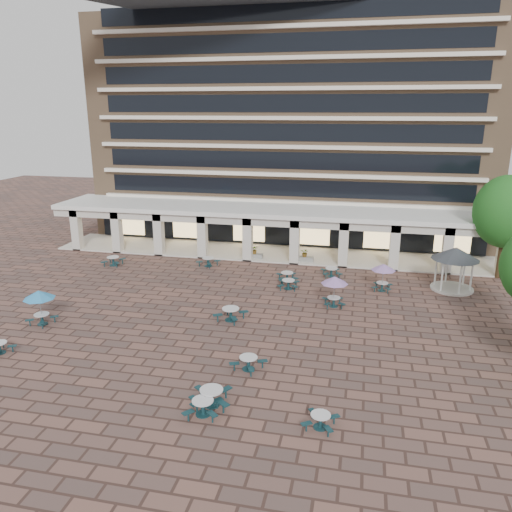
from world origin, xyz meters
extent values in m
plane|color=brown|center=(0.00, 0.00, 0.00)|extent=(120.00, 120.00, 0.00)
cube|color=#937253|center=(0.00, 25.50, 11.00)|extent=(40.00, 15.00, 22.00)
cube|color=silver|center=(0.00, 17.75, 4.50)|extent=(36.80, 0.50, 0.35)
cube|color=black|center=(0.00, 17.98, 5.80)|extent=(35.20, 0.05, 1.60)
cube|color=silver|center=(0.00, 17.75, 7.10)|extent=(36.80, 0.50, 0.35)
cube|color=black|center=(0.00, 17.98, 8.40)|extent=(35.20, 0.05, 1.60)
cube|color=silver|center=(0.00, 17.75, 9.70)|extent=(36.80, 0.50, 0.35)
cube|color=black|center=(0.00, 17.98, 11.00)|extent=(35.20, 0.05, 1.60)
cube|color=silver|center=(0.00, 17.75, 12.30)|extent=(36.80, 0.50, 0.35)
cube|color=black|center=(0.00, 17.98, 13.60)|extent=(35.20, 0.05, 1.60)
cube|color=silver|center=(0.00, 17.75, 14.90)|extent=(36.80, 0.50, 0.35)
cube|color=black|center=(0.00, 17.98, 16.20)|extent=(35.20, 0.05, 1.60)
cube|color=silver|center=(0.00, 17.75, 17.50)|extent=(36.80, 0.50, 0.35)
cube|color=black|center=(0.00, 17.98, 18.80)|extent=(35.20, 0.05, 1.60)
cube|color=silver|center=(0.00, 17.75, 20.10)|extent=(36.80, 0.50, 0.35)
cube|color=black|center=(0.00, 17.98, 21.40)|extent=(35.20, 0.05, 1.60)
cube|color=white|center=(0.00, 15.00, 4.20)|extent=(42.00, 6.60, 0.40)
cube|color=beige|center=(0.00, 12.15, 3.75)|extent=(42.00, 0.30, 0.90)
cube|color=black|center=(0.00, 17.70, 1.80)|extent=(38.00, 0.15, 3.20)
cube|color=beige|center=(0.00, 15.00, 0.06)|extent=(42.00, 6.00, 0.12)
cube|color=beige|center=(-19.00, 12.40, 2.00)|extent=(0.80, 0.80, 4.00)
cube|color=beige|center=(-14.78, 12.40, 2.00)|extent=(0.80, 0.80, 4.00)
cube|color=beige|center=(-10.56, 12.40, 2.00)|extent=(0.80, 0.80, 4.00)
cube|color=beige|center=(-6.33, 12.40, 2.00)|extent=(0.80, 0.80, 4.00)
cube|color=beige|center=(-2.11, 12.40, 2.00)|extent=(0.80, 0.80, 4.00)
cube|color=beige|center=(2.11, 12.40, 2.00)|extent=(0.80, 0.80, 4.00)
cube|color=beige|center=(6.33, 12.40, 2.00)|extent=(0.80, 0.80, 4.00)
cube|color=beige|center=(10.56, 12.40, 2.00)|extent=(0.80, 0.80, 4.00)
cube|color=beige|center=(14.78, 12.40, 2.00)|extent=(0.80, 0.80, 4.00)
cube|color=beige|center=(19.00, 12.40, 2.00)|extent=(0.80, 0.80, 4.00)
cube|color=#FFD88C|center=(-16.00, 17.55, 1.60)|extent=(3.20, 0.08, 2.40)
cube|color=#FFD88C|center=(-9.60, 17.55, 1.60)|extent=(3.20, 0.08, 2.40)
cube|color=#FFD88C|center=(-3.20, 17.55, 1.60)|extent=(3.20, 0.08, 2.40)
cube|color=#FFD88C|center=(3.20, 17.55, 1.60)|extent=(3.20, 0.08, 2.40)
cube|color=#FFD88C|center=(9.60, 17.55, 1.60)|extent=(3.20, 0.08, 2.40)
cube|color=#FFD88C|center=(16.00, 17.55, 1.60)|extent=(3.20, 0.08, 2.40)
cylinder|color=#163F43|center=(-11.66, -7.83, 0.02)|extent=(0.60, 0.60, 0.03)
cylinder|color=#163F43|center=(-11.66, -7.83, 0.28)|extent=(0.15, 0.15, 0.56)
cube|color=#163F43|center=(-11.05, -7.57, 0.37)|extent=(0.52, 0.41, 0.04)
cylinder|color=#163F43|center=(-11.05, -7.57, 0.18)|extent=(0.07, 0.07, 0.36)
cube|color=#163F43|center=(-11.92, -7.22, 0.37)|extent=(0.41, 0.52, 0.04)
cylinder|color=#163F43|center=(-11.92, -7.22, 0.18)|extent=(0.07, 0.07, 0.36)
cylinder|color=#163F43|center=(1.46, -10.20, 0.02)|extent=(0.76, 0.76, 0.04)
cylinder|color=#163F43|center=(1.46, -10.20, 0.36)|extent=(0.20, 0.20, 0.72)
cylinder|color=silver|center=(1.46, -10.20, 0.79)|extent=(1.09, 1.09, 0.05)
cube|color=#163F43|center=(1.95, -9.50, 0.48)|extent=(0.59, 0.67, 0.05)
cylinder|color=#163F43|center=(1.95, -9.50, 0.23)|extent=(0.09, 0.09, 0.46)
cube|color=#163F43|center=(0.76, -9.72, 0.48)|extent=(0.67, 0.59, 0.05)
cylinder|color=#163F43|center=(0.76, -9.72, 0.23)|extent=(0.09, 0.09, 0.46)
cube|color=#163F43|center=(0.98, -10.90, 0.48)|extent=(0.59, 0.67, 0.05)
cylinder|color=#163F43|center=(0.98, -10.90, 0.23)|extent=(0.09, 0.09, 0.46)
cube|color=#163F43|center=(2.16, -10.68, 0.48)|extent=(0.67, 0.59, 0.05)
cylinder|color=#163F43|center=(2.16, -10.68, 0.23)|extent=(0.09, 0.09, 0.46)
cylinder|color=#163F43|center=(1.31, -11.00, 0.02)|extent=(0.68, 0.68, 0.04)
cylinder|color=#163F43|center=(1.31, -11.00, 0.32)|extent=(0.18, 0.18, 0.65)
cylinder|color=silver|center=(1.31, -11.00, 0.71)|extent=(0.98, 0.98, 0.05)
cube|color=#163F43|center=(1.79, -10.41, 0.43)|extent=(0.55, 0.59, 0.05)
cylinder|color=#163F43|center=(1.79, -10.41, 0.21)|extent=(0.08, 0.08, 0.41)
cube|color=#163F43|center=(0.72, -10.52, 0.43)|extent=(0.59, 0.55, 0.05)
cylinder|color=#163F43|center=(0.72, -10.52, 0.21)|extent=(0.08, 0.08, 0.41)
cube|color=#163F43|center=(0.82, -11.59, 0.43)|extent=(0.55, 0.59, 0.05)
cylinder|color=#163F43|center=(0.82, -11.59, 0.21)|extent=(0.08, 0.08, 0.41)
cube|color=#163F43|center=(1.89, -11.48, 0.43)|extent=(0.59, 0.55, 0.05)
cylinder|color=#163F43|center=(1.89, -11.48, 0.21)|extent=(0.08, 0.08, 0.41)
cylinder|color=#163F43|center=(6.53, -10.84, 0.02)|extent=(0.61, 0.61, 0.03)
cylinder|color=#163F43|center=(6.53, -10.84, 0.29)|extent=(0.16, 0.16, 0.57)
cylinder|color=silver|center=(6.53, -10.84, 0.63)|extent=(0.87, 0.87, 0.04)
cube|color=#163F43|center=(7.09, -10.46, 0.38)|extent=(0.53, 0.47, 0.04)
cylinder|color=#163F43|center=(7.09, -10.46, 0.18)|extent=(0.07, 0.07, 0.36)
cube|color=#163F43|center=(6.15, -10.28, 0.38)|extent=(0.47, 0.53, 0.04)
cylinder|color=#163F43|center=(6.15, -10.28, 0.18)|extent=(0.07, 0.07, 0.36)
cube|color=#163F43|center=(5.97, -11.22, 0.38)|extent=(0.53, 0.47, 0.04)
cylinder|color=#163F43|center=(5.97, -11.22, 0.18)|extent=(0.07, 0.07, 0.36)
cube|color=#163F43|center=(6.92, -11.40, 0.38)|extent=(0.47, 0.53, 0.04)
cylinder|color=#163F43|center=(6.92, -11.40, 0.18)|extent=(0.07, 0.07, 0.36)
cylinder|color=#163F43|center=(-11.72, -3.87, 0.02)|extent=(0.65, 0.65, 0.04)
cylinder|color=#163F43|center=(-11.72, -3.87, 0.31)|extent=(0.17, 0.17, 0.62)
cylinder|color=silver|center=(-11.72, -3.87, 0.68)|extent=(0.93, 0.93, 0.05)
cube|color=#163F43|center=(-11.12, -3.46, 0.41)|extent=(0.57, 0.51, 0.05)
cylinder|color=#163F43|center=(-11.12, -3.46, 0.20)|extent=(0.07, 0.07, 0.39)
cube|color=#163F43|center=(-12.13, -3.27, 0.41)|extent=(0.51, 0.57, 0.05)
cylinder|color=#163F43|center=(-12.13, -3.27, 0.20)|extent=(0.07, 0.07, 0.39)
cube|color=#163F43|center=(-12.32, -4.28, 0.41)|extent=(0.57, 0.51, 0.05)
cylinder|color=#163F43|center=(-12.32, -4.28, 0.20)|extent=(0.07, 0.07, 0.39)
cube|color=#163F43|center=(-11.31, -4.47, 0.41)|extent=(0.51, 0.57, 0.05)
cylinder|color=#163F43|center=(-11.31, -4.47, 0.20)|extent=(0.07, 0.07, 0.39)
cylinder|color=gray|center=(-11.72, -3.87, 1.12)|extent=(0.05, 0.05, 2.24)
cone|color=#2E84C1|center=(-11.72, -3.87, 2.01)|extent=(1.96, 1.96, 0.51)
cylinder|color=#163F43|center=(-0.17, -0.72, 0.02)|extent=(0.77, 0.77, 0.04)
cylinder|color=#163F43|center=(-0.17, -0.72, 0.37)|extent=(0.20, 0.20, 0.73)
cylinder|color=silver|center=(-0.17, -0.72, 0.81)|extent=(1.11, 1.11, 0.06)
cube|color=#163F43|center=(0.58, -0.29, 0.49)|extent=(0.68, 0.57, 0.06)
cylinder|color=#163F43|center=(0.58, -0.29, 0.23)|extent=(0.09, 0.09, 0.46)
cube|color=#163F43|center=(-0.60, 0.03, 0.49)|extent=(0.57, 0.68, 0.06)
cylinder|color=#163F43|center=(-0.60, 0.03, 0.23)|extent=(0.09, 0.09, 0.46)
cube|color=#163F43|center=(-0.92, -1.14, 0.49)|extent=(0.68, 0.57, 0.06)
cylinder|color=#163F43|center=(-0.92, -1.14, 0.23)|extent=(0.09, 0.09, 0.46)
cube|color=#163F43|center=(0.25, -1.47, 0.49)|extent=(0.57, 0.68, 0.06)
cylinder|color=#163F43|center=(0.25, -1.47, 0.23)|extent=(0.09, 0.09, 0.46)
cylinder|color=#163F43|center=(6.18, 3.05, 0.02)|extent=(0.63, 0.63, 0.04)
cylinder|color=#163F43|center=(6.18, 3.05, 0.30)|extent=(0.16, 0.16, 0.59)
cylinder|color=silver|center=(6.18, 3.05, 0.65)|extent=(0.90, 0.90, 0.04)
cube|color=#163F43|center=(6.56, 3.64, 0.39)|extent=(0.48, 0.55, 0.04)
cylinder|color=#163F43|center=(6.56, 3.64, 0.19)|extent=(0.07, 0.07, 0.38)
cube|color=#163F43|center=(5.59, 3.43, 0.39)|extent=(0.55, 0.48, 0.04)
cylinder|color=#163F43|center=(5.59, 3.43, 0.19)|extent=(0.07, 0.07, 0.38)
cube|color=#163F43|center=(5.80, 2.47, 0.39)|extent=(0.48, 0.55, 0.04)
cylinder|color=#163F43|center=(5.80, 2.47, 0.19)|extent=(0.07, 0.07, 0.38)
cube|color=#163F43|center=(6.77, 2.67, 0.39)|extent=(0.55, 0.48, 0.04)
cylinder|color=#163F43|center=(6.77, 2.67, 0.19)|extent=(0.07, 0.07, 0.38)
cylinder|color=gray|center=(6.18, 3.05, 1.08)|extent=(0.04, 0.04, 2.15)
cone|color=#9871B4|center=(6.18, 3.05, 1.93)|extent=(1.88, 1.88, 0.49)
cylinder|color=#163F43|center=(2.38, -6.64, 0.02)|extent=(0.67, 0.67, 0.04)
cylinder|color=#163F43|center=(2.38, -6.64, 0.32)|extent=(0.17, 0.17, 0.63)
cylinder|color=silver|center=(2.38, -6.64, 0.70)|extent=(0.96, 0.96, 0.05)
cube|color=#163F43|center=(3.07, -6.35, 0.42)|extent=(0.59, 0.45, 0.05)
cylinder|color=#163F43|center=(3.07, -6.35, 0.20)|extent=(0.08, 0.08, 0.40)
cube|color=#163F43|center=(2.09, -5.95, 0.42)|extent=(0.45, 0.59, 0.05)
cylinder|color=#163F43|center=(2.09, -5.95, 0.20)|extent=(0.08, 0.08, 0.40)
cube|color=#163F43|center=(1.69, -6.93, 0.42)|extent=(0.59, 0.45, 0.05)
cylinder|color=#163F43|center=(1.69, -6.93, 0.20)|extent=(0.08, 0.08, 0.40)
cube|color=#163F43|center=(2.67, -7.33, 0.42)|extent=(0.45, 0.59, 0.05)
cylinder|color=#163F43|center=(2.67, -7.33, 0.20)|extent=(0.08, 0.08, 0.40)
cylinder|color=#163F43|center=(-13.24, 8.43, 0.02)|extent=(0.72, 0.72, 0.04)
cylinder|color=#163F43|center=(-13.24, 8.43, 0.34)|extent=(0.19, 0.19, 0.68)
cylinder|color=silver|center=(-13.24, 8.43, 0.75)|extent=(1.03, 1.03, 0.05)
cube|color=#163F43|center=(-12.69, 9.03, 0.45)|extent=(0.60, 0.61, 0.05)
cylinder|color=#163F43|center=(-12.69, 9.03, 0.22)|extent=(0.08, 0.08, 0.43)
cube|color=#163F43|center=(-13.83, 8.98, 0.45)|extent=(0.61, 0.60, 0.05)
cylinder|color=#163F43|center=(-13.83, 8.98, 0.22)|extent=(0.08, 0.08, 0.43)
cube|color=#163F43|center=(-13.78, 7.84, 0.45)|extent=(0.60, 0.61, 0.05)
cylinder|color=#163F43|center=(-13.78, 7.84, 0.22)|extent=(0.08, 0.08, 0.43)
cube|color=#163F43|center=(-12.64, 7.89, 0.45)|extent=(0.61, 0.60, 0.05)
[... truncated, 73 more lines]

